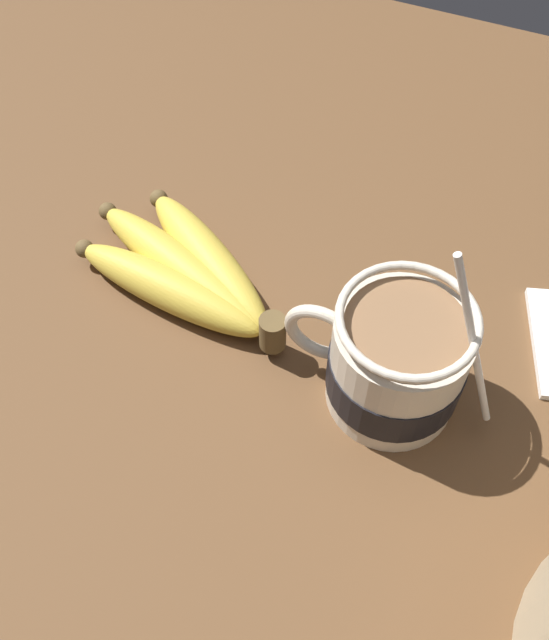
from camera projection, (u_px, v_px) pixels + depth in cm
name	position (u px, v px, depth cm)	size (l,w,h in cm)	color
table	(274.00, 407.00, 52.89)	(105.73, 105.73, 2.84)	brown
coffee_mug	(395.00, 362.00, 48.39)	(15.38, 9.42, 16.50)	beige
banana_bunch	(187.00, 272.00, 56.30)	(19.68, 12.42, 4.06)	brown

